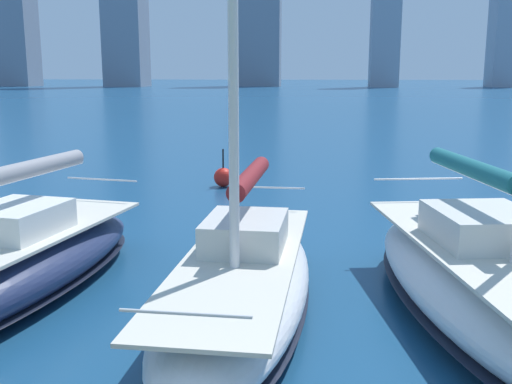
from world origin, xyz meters
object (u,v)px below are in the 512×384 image
Objects in this scene: sailboat_teal at (492,283)px; sailboat_maroon at (241,280)px; sailboat_grey at (4,265)px; channel_buoy at (223,177)px.

sailboat_maroon is (4.16, -0.00, -0.10)m from sailboat_teal.
sailboat_grey is 8.69× the size of channel_buoy.
sailboat_grey is (4.43, -0.30, 0.04)m from sailboat_maroon.
channel_buoy is at bearing -79.79° from sailboat_maroon.
sailboat_grey is at bearing 78.60° from channel_buoy.
sailboat_teal reaches higher than channel_buoy.
sailboat_teal is 0.99× the size of sailboat_grey.
sailboat_maroon is 0.84× the size of sailboat_grey.
sailboat_maroon is 4.44m from sailboat_grey.
sailboat_maroon is 11.97m from channel_buoy.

